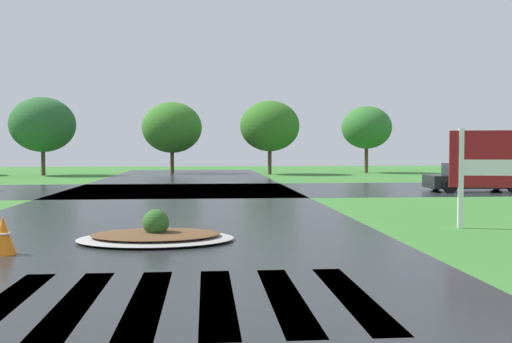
{
  "coord_description": "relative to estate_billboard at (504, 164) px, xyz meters",
  "views": [
    {
      "loc": [
        1.21,
        -2.15,
        1.98
      ],
      "look_at": [
        2.5,
        12.76,
        1.37
      ],
      "focal_mm": 40.9,
      "sensor_mm": 36.0,
      "label": 1
    }
  ],
  "objects": [
    {
      "name": "background_treeline",
      "position": [
        -12.44,
        30.39,
        2.08
      ],
      "size": [
        37.41,
        7.23,
        5.97
      ],
      "color": "#4C3823",
      "rests_on": "ground"
    },
    {
      "name": "car_silver_hatch",
      "position": [
        4.84,
        11.75,
        -0.99
      ],
      "size": [
        4.28,
        2.18,
        1.28
      ],
      "rotation": [
        0.0,
        0.0,
        -0.05
      ],
      "color": "black",
      "rests_on": "ground"
    },
    {
      "name": "median_island",
      "position": [
        -8.25,
        -1.16,
        -1.46
      ],
      "size": [
        3.31,
        2.31,
        0.68
      ],
      "color": "#9E9B93",
      "rests_on": "ground"
    },
    {
      "name": "crosswalk_stripes",
      "position": [
        -8.41,
        -5.99,
        -1.59
      ],
      "size": [
        6.75,
        3.46,
        0.01
      ],
      "color": "white",
      "rests_on": "ground"
    },
    {
      "name": "estate_billboard",
      "position": [
        0.0,
        0.0,
        0.0
      ],
      "size": [
        2.49,
        0.69,
        2.45
      ],
      "rotation": [
        0.0,
        0.0,
        2.9
      ],
      "color": "white",
      "rests_on": "ground"
    },
    {
      "name": "asphalt_roadway",
      "position": [
        -8.41,
        -1.38,
        -1.59
      ],
      "size": [
        10.58,
        80.0,
        0.01
      ],
      "primitive_type": "cube",
      "color": "#232628",
      "rests_on": "ground"
    },
    {
      "name": "asphalt_cross_road",
      "position": [
        -8.41,
        13.77,
        -1.59
      ],
      "size": [
        90.0,
        9.52,
        0.01
      ],
      "primitive_type": "cube",
      "color": "#232628",
      "rests_on": "ground"
    },
    {
      "name": "traffic_cone",
      "position": [
        -10.94,
        -2.49,
        -1.24
      ],
      "size": [
        0.46,
        0.46,
        0.72
      ],
      "color": "orange",
      "rests_on": "ground"
    }
  ]
}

